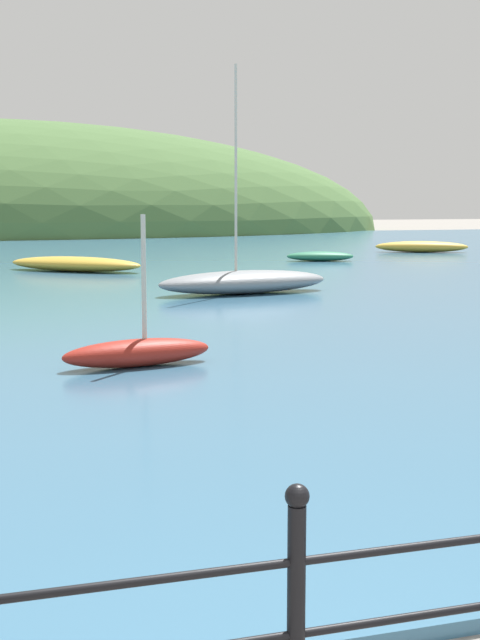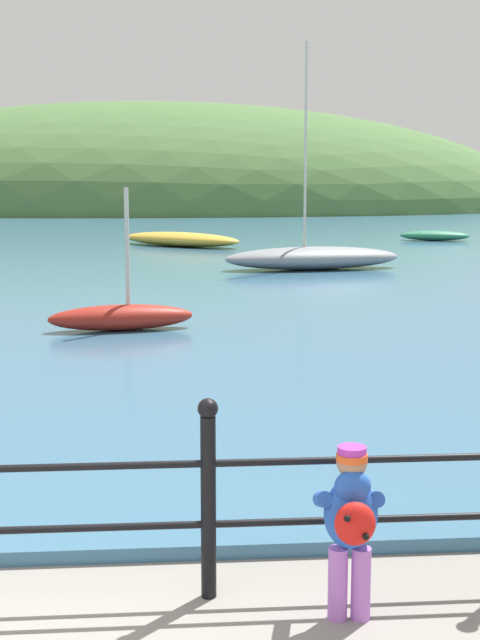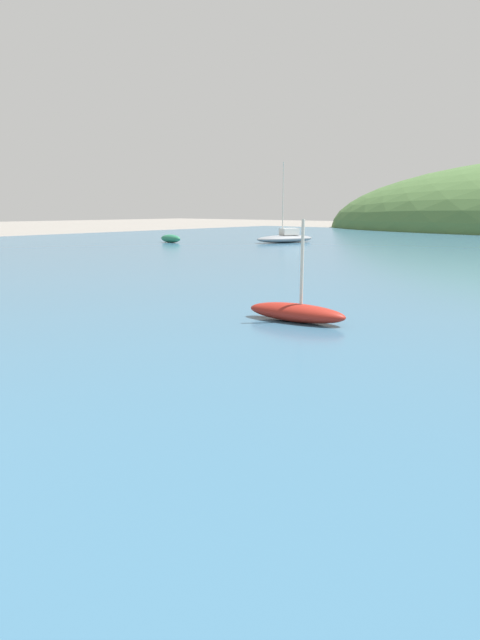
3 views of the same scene
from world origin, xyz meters
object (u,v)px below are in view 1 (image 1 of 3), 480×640
(boat_nearest_quay, at_px, (244,281))
(boat_far_left, at_px, (75,264))
(boat_red_dinghy, at_px, (138,351))
(boat_far_right, at_px, (421,247))
(boat_twin_mast, at_px, (320,256))

(boat_nearest_quay, xyz_separation_m, boat_far_left, (-3.39, 8.62, -0.07))
(boat_nearest_quay, height_order, boat_red_dinghy, boat_nearest_quay)
(boat_far_right, relative_size, boat_red_dinghy, 1.83)
(boat_far_right, bearing_deg, boat_twin_mast, -148.44)
(boat_far_left, relative_size, boat_twin_mast, 1.71)
(boat_nearest_quay, bearing_deg, boat_far_left, 111.45)
(boat_far_right, xyz_separation_m, boat_twin_mast, (-6.77, -4.16, -0.07))
(boat_far_right, bearing_deg, boat_red_dinghy, -126.32)
(boat_red_dinghy, bearing_deg, boat_twin_mast, 61.13)
(boat_far_right, relative_size, boat_twin_mast, 1.53)
(boat_far_right, xyz_separation_m, boat_far_left, (-16.72, -6.38, -0.01))
(boat_far_right, relative_size, boat_far_left, 0.89)
(boat_far_right, relative_size, boat_nearest_quay, 0.74)
(boat_red_dinghy, bearing_deg, boat_far_left, 86.26)
(boat_twin_mast, bearing_deg, boat_far_left, -167.41)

